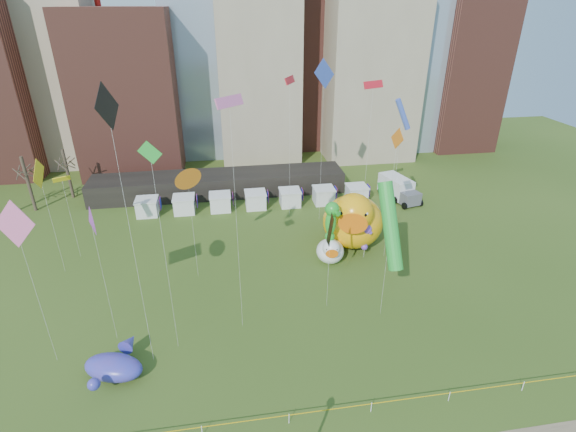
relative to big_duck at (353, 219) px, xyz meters
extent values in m
plane|color=#354F18|center=(-11.48, -23.38, -3.50)|extent=(160.00, 160.00, 0.00)
cube|color=gray|center=(-41.48, 38.62, 17.50)|extent=(14.00, 12.00, 42.00)
cube|color=brown|center=(-29.48, 32.62, 9.50)|extent=(16.00, 14.00, 26.00)
cube|color=gray|center=(-7.48, 36.62, 13.50)|extent=(14.00, 14.00, 34.00)
cube|color=gray|center=(12.52, 34.62, 11.50)|extent=(16.00, 14.00, 30.00)
cube|color=#8C9EB2|center=(22.52, 38.62, 20.50)|extent=(14.00, 12.00, 48.00)
cube|color=brown|center=(32.52, 36.62, 14.50)|extent=(12.00, 12.00, 36.00)
cube|color=black|center=(-15.48, 18.62, -1.90)|extent=(38.00, 6.00, 3.20)
cube|color=white|center=(-25.48, 12.62, -2.40)|extent=(2.80, 2.80, 2.20)
cube|color=red|center=(-23.68, 12.62, -1.90)|extent=(0.08, 1.40, 1.60)
cube|color=white|center=(-20.48, 12.62, -2.40)|extent=(2.80, 2.80, 2.20)
cube|color=red|center=(-18.68, 12.62, -1.90)|extent=(0.08, 1.40, 1.60)
cube|color=white|center=(-15.48, 12.62, -2.40)|extent=(2.80, 2.80, 2.20)
cube|color=red|center=(-13.68, 12.62, -1.90)|extent=(0.08, 1.40, 1.60)
cube|color=white|center=(-10.48, 12.62, -2.40)|extent=(2.80, 2.80, 2.20)
cube|color=red|center=(-8.68, 12.62, -1.90)|extent=(0.08, 1.40, 1.60)
cube|color=white|center=(-5.48, 12.62, -2.40)|extent=(2.80, 2.80, 2.20)
cube|color=red|center=(-3.68, 12.62, -1.90)|extent=(0.08, 1.40, 1.60)
cube|color=white|center=(-0.48, 12.62, -2.40)|extent=(2.80, 2.80, 2.20)
cube|color=red|center=(1.32, 12.62, -1.90)|extent=(0.08, 1.40, 1.60)
cube|color=white|center=(4.52, 12.62, -2.40)|extent=(2.80, 2.80, 2.20)
cube|color=red|center=(6.32, 12.62, -1.90)|extent=(0.08, 1.40, 1.60)
cylinder|color=#382B21|center=(-41.48, 16.62, 0.50)|extent=(0.44, 0.44, 8.00)
cylinder|color=#382B21|center=(-37.48, 20.62, 0.25)|extent=(0.44, 0.44, 7.50)
cylinder|color=white|center=(-17.48, -23.38, -3.05)|extent=(0.06, 0.06, 0.90)
cylinder|color=white|center=(-11.48, -23.38, -3.05)|extent=(0.06, 0.06, 0.90)
cylinder|color=white|center=(-5.48, -23.38, -3.05)|extent=(0.06, 0.06, 0.90)
cylinder|color=white|center=(0.52, -23.38, -3.05)|extent=(0.06, 0.06, 0.90)
cylinder|color=white|center=(6.52, -23.38, -3.05)|extent=(0.06, 0.06, 0.90)
cube|color=#EEB70C|center=(-11.48, -23.38, -2.70)|extent=(50.00, 0.02, 0.07)
ellipsoid|color=#FFAA0D|center=(0.18, 0.55, -0.52)|extent=(9.51, 10.31, 5.96)
ellipsoid|color=#FFAA0D|center=(1.22, 3.68, -0.67)|extent=(2.36, 2.08, 2.41)
sphere|color=#FFAA0D|center=(-0.66, -1.98, 1.88)|extent=(5.66, 5.66, 4.48)
cone|color=orange|center=(-1.26, -3.78, 1.73)|extent=(2.97, 2.69, 2.46)
sphere|color=white|center=(-2.21, -2.76, 2.48)|extent=(0.81, 0.81, 0.81)
sphere|color=white|center=(0.12, -3.53, 2.48)|extent=(0.81, 0.81, 0.81)
sphere|color=black|center=(-2.33, -3.12, 2.48)|extent=(0.40, 0.40, 0.40)
sphere|color=black|center=(0.00, -3.90, 2.48)|extent=(0.40, 0.40, 0.40)
ellipsoid|color=white|center=(-3.45, -3.07, -2.21)|extent=(3.71, 4.15, 2.58)
ellipsoid|color=white|center=(-3.21, -1.67, -2.27)|extent=(0.96, 0.80, 1.05)
sphere|color=white|center=(-3.65, -4.21, -1.17)|extent=(2.25, 2.25, 1.94)
cone|color=orange|center=(-3.79, -5.02, -1.23)|extent=(1.20, 1.04, 1.07)
sphere|color=white|center=(-4.27, -4.64, -0.91)|extent=(0.35, 0.35, 0.35)
sphere|color=white|center=(-3.22, -4.83, -0.91)|extent=(0.35, 0.35, 0.35)
sphere|color=black|center=(-4.30, -4.81, -0.91)|extent=(0.17, 0.17, 0.17)
sphere|color=black|center=(-3.25, -4.99, -0.91)|extent=(0.17, 0.17, 0.17)
cylinder|color=silver|center=(-3.72, -3.73, -0.85)|extent=(0.03, 0.03, 5.30)
ellipsoid|color=green|center=(-3.72, -3.73, 1.80)|extent=(1.46, 1.32, 3.08)
sphere|color=green|center=(-3.72, -3.88, 3.45)|extent=(1.98, 1.98, 1.57)
cone|color=green|center=(-3.72, -4.59, 3.37)|extent=(0.83, 1.10, 0.55)
sphere|color=green|center=(-3.72, -3.68, 0.04)|extent=(1.10, 1.10, 1.10)
cylinder|color=silver|center=(0.64, -2.94, -2.20)|extent=(0.03, 0.03, 2.60)
ellipsoid|color=#7D45D1|center=(0.64, -2.94, -0.90)|extent=(0.98, 0.86, 2.15)
sphere|color=#7D45D1|center=(0.64, -3.09, 0.26)|extent=(1.31, 1.31, 1.10)
cone|color=#7D45D1|center=(0.64, -3.59, 0.20)|extent=(0.53, 0.75, 0.38)
sphere|color=#7D45D1|center=(0.64, -2.89, -2.13)|extent=(0.77, 0.77, 0.77)
ellipsoid|color=#523BA1|center=(-24.37, -16.97, -2.58)|extent=(5.37, 4.06, 1.84)
cone|color=#523BA1|center=(-23.48, -14.56, -2.30)|extent=(1.71, 1.82, 1.29)
sphere|color=#523BA1|center=(-25.19, -19.22, -1.84)|extent=(0.92, 0.92, 0.92)
cube|color=white|center=(10.76, 13.11, -1.76)|extent=(3.96, 6.09, 2.80)
cube|color=#595960|center=(11.63, 9.63, -2.32)|extent=(2.99, 2.58, 1.79)
cylinder|color=black|center=(9.89, 10.82, -2.99)|extent=(0.52, 1.05, 1.01)
cylinder|color=black|center=(12.61, 11.49, -2.99)|extent=(0.52, 1.05, 1.01)
cylinder|color=black|center=(8.97, 14.52, -2.99)|extent=(0.52, 1.05, 1.01)
cylinder|color=black|center=(11.69, 15.19, -2.99)|extent=(0.52, 1.05, 1.01)
cylinder|color=silver|center=(1.35, 0.64, 5.93)|extent=(0.02, 0.02, 18.86)
cube|color=red|center=(1.35, 0.64, 15.36)|extent=(2.45, 1.29, 0.77)
cylinder|color=silver|center=(-14.02, -12.48, 6.62)|extent=(0.02, 0.02, 20.23)
cube|color=pink|center=(-14.02, -12.48, 16.74)|extent=(2.12, 1.95, 0.78)
cylinder|color=silver|center=(-5.72, -10.93, 0.69)|extent=(0.02, 0.02, 8.37)
cube|color=black|center=(-5.72, -10.93, 4.87)|extent=(1.44, 2.94, 3.25)
cylinder|color=silver|center=(-19.67, -14.36, 5.18)|extent=(0.02, 0.02, 17.35)
cube|color=green|center=(-19.67, -14.36, 13.86)|extent=(1.67, 0.21, 1.68)
cylinder|color=silver|center=(-32.73, -0.59, 2.22)|extent=(0.02, 0.02, 11.44)
cube|color=yellow|center=(-32.73, -0.59, 7.94)|extent=(0.16, 2.97, 2.97)
cylinder|color=silver|center=(-2.29, 7.44, 6.05)|extent=(0.02, 0.02, 19.09)
cube|color=blue|center=(-2.29, 7.44, 15.59)|extent=(2.89, 2.02, 3.50)
cylinder|color=silver|center=(-18.25, -3.80, 2.14)|extent=(0.02, 0.02, 11.28)
cone|color=orange|center=(-18.25, -3.80, 7.78)|extent=(1.77, 1.44, 2.03)
cylinder|color=silver|center=(-25.07, -12.45, 2.29)|extent=(0.02, 0.02, 11.58)
cone|color=purple|center=(-25.07, -12.45, 8.09)|extent=(0.97, 2.08, 2.11)
cylinder|color=silver|center=(-6.09, 9.25, 5.59)|extent=(0.02, 0.02, 18.16)
cube|color=red|center=(-6.09, 9.25, 14.67)|extent=(1.69, 2.61, 0.85)
cylinder|color=silver|center=(-29.48, -14.40, 2.83)|extent=(0.02, 0.02, 12.65)
cube|color=pink|center=(-29.48, -14.40, 9.15)|extent=(3.46, 1.73, 3.84)
cylinder|color=silver|center=(-21.59, -15.65, 6.91)|extent=(0.02, 0.02, 20.81)
cube|color=black|center=(-21.59, -15.65, 17.32)|extent=(0.76, 3.03, 3.11)
cylinder|color=silver|center=(-0.98, -12.93, 1.20)|extent=(0.02, 0.02, 9.40)
cylinder|color=green|center=(-0.98, -12.93, 5.91)|extent=(1.97, 4.52, 7.45)
cylinder|color=silver|center=(-31.92, 2.57, 1.31)|extent=(0.02, 0.02, 9.62)
cube|color=yellow|center=(-31.92, 2.57, 6.12)|extent=(1.68, 1.07, 0.55)
cylinder|color=silver|center=(4.19, -1.16, 4.53)|extent=(0.02, 0.02, 16.06)
cylinder|color=blue|center=(4.19, -1.16, 12.56)|extent=(1.97, 0.59, 3.35)
cylinder|color=silver|center=(3.08, -3.00, 3.52)|extent=(0.02, 0.02, 14.04)
cube|color=orange|center=(3.08, -3.00, 10.54)|extent=(0.42, 2.31, 2.34)
camera|label=1|loc=(-14.85, -43.92, 23.07)|focal=27.00mm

